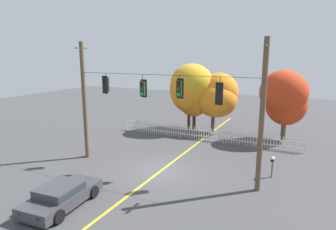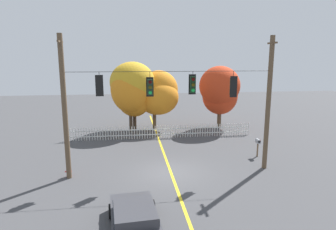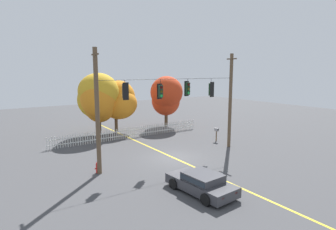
{
  "view_description": "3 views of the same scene",
  "coord_description": "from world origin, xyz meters",
  "px_view_note": "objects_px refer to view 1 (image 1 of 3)",
  "views": [
    {
      "loc": [
        8.14,
        -15.49,
        7.3
      ],
      "look_at": [
        0.24,
        0.62,
        3.61
      ],
      "focal_mm": 30.88,
      "sensor_mm": 36.0,
      "label": 1
    },
    {
      "loc": [
        -2.4,
        -16.85,
        6.98
      ],
      "look_at": [
        -0.03,
        1.09,
        3.4
      ],
      "focal_mm": 31.38,
      "sensor_mm": 36.0,
      "label": 2
    },
    {
      "loc": [
        -12.12,
        -17.39,
        6.77
      ],
      "look_at": [
        0.23,
        1.18,
        3.25
      ],
      "focal_mm": 29.9,
      "sensor_mm": 36.0,
      "label": 3
    }
  ],
  "objects_px": {
    "autumn_maple_mid": "(193,88)",
    "autumn_maple_far_west": "(285,98)",
    "roadside_mailbox": "(273,161)",
    "traffic_signal_westbound_side": "(106,84)",
    "autumn_maple_near_fence": "(191,92)",
    "traffic_signal_eastbound_side": "(143,88)",
    "traffic_signal_northbound_secondary": "(179,89)",
    "traffic_signal_southbound_primary": "(220,93)",
    "parked_car": "(61,195)",
    "fire_hydrant": "(88,151)",
    "autumn_oak_far_east": "(218,95)"
  },
  "relations": [
    {
      "from": "traffic_signal_eastbound_side",
      "to": "parked_car",
      "type": "bearing_deg",
      "value": -100.3
    },
    {
      "from": "autumn_maple_near_fence",
      "to": "traffic_signal_southbound_primary",
      "type": "bearing_deg",
      "value": -60.84
    },
    {
      "from": "traffic_signal_northbound_secondary",
      "to": "autumn_maple_near_fence",
      "type": "distance_m",
      "value": 11.18
    },
    {
      "from": "traffic_signal_westbound_side",
      "to": "autumn_maple_near_fence",
      "type": "bearing_deg",
      "value": 79.73
    },
    {
      "from": "traffic_signal_southbound_primary",
      "to": "traffic_signal_eastbound_side",
      "type": "bearing_deg",
      "value": 179.78
    },
    {
      "from": "traffic_signal_westbound_side",
      "to": "parked_car",
      "type": "distance_m",
      "value": 7.91
    },
    {
      "from": "autumn_maple_mid",
      "to": "autumn_maple_far_west",
      "type": "height_order",
      "value": "autumn_maple_mid"
    },
    {
      "from": "traffic_signal_eastbound_side",
      "to": "traffic_signal_southbound_primary",
      "type": "height_order",
      "value": "same"
    },
    {
      "from": "autumn_maple_near_fence",
      "to": "parked_car",
      "type": "xyz_separation_m",
      "value": [
        -0.17,
        -16.58,
        -3.26
      ]
    },
    {
      "from": "traffic_signal_eastbound_side",
      "to": "traffic_signal_southbound_primary",
      "type": "bearing_deg",
      "value": -0.22
    },
    {
      "from": "autumn_maple_mid",
      "to": "fire_hydrant",
      "type": "distance_m",
      "value": 12.17
    },
    {
      "from": "autumn_maple_near_fence",
      "to": "traffic_signal_eastbound_side",
      "type": "bearing_deg",
      "value": -84.96
    },
    {
      "from": "parked_car",
      "to": "autumn_maple_mid",
      "type": "bearing_deg",
      "value": 89.39
    },
    {
      "from": "traffic_signal_eastbound_side",
      "to": "autumn_oak_far_east",
      "type": "relative_size",
      "value": 0.25
    },
    {
      "from": "autumn_oak_far_east",
      "to": "traffic_signal_southbound_primary",
      "type": "bearing_deg",
      "value": -73.2
    },
    {
      "from": "autumn_maple_mid",
      "to": "roadside_mailbox",
      "type": "distance_m",
      "value": 12.81
    },
    {
      "from": "autumn_oak_far_east",
      "to": "autumn_maple_far_west",
      "type": "height_order",
      "value": "autumn_maple_far_west"
    },
    {
      "from": "autumn_maple_near_fence",
      "to": "autumn_oak_far_east",
      "type": "bearing_deg",
      "value": 12.87
    },
    {
      "from": "traffic_signal_westbound_side",
      "to": "autumn_oak_far_east",
      "type": "distance_m",
      "value": 12.1
    },
    {
      "from": "traffic_signal_westbound_side",
      "to": "fire_hydrant",
      "type": "height_order",
      "value": "traffic_signal_westbound_side"
    },
    {
      "from": "traffic_signal_westbound_side",
      "to": "autumn_maple_mid",
      "type": "xyz_separation_m",
      "value": [
        1.92,
        11.04,
        -1.23
      ]
    },
    {
      "from": "autumn_maple_mid",
      "to": "autumn_maple_far_west",
      "type": "distance_m",
      "value": 8.49
    },
    {
      "from": "traffic_signal_northbound_secondary",
      "to": "fire_hydrant",
      "type": "height_order",
      "value": "traffic_signal_northbound_secondary"
    },
    {
      "from": "traffic_signal_eastbound_side",
      "to": "autumn_maple_mid",
      "type": "relative_size",
      "value": 0.22
    },
    {
      "from": "autumn_maple_mid",
      "to": "parked_car",
      "type": "relative_size",
      "value": 1.53
    },
    {
      "from": "autumn_maple_mid",
      "to": "roadside_mailbox",
      "type": "bearing_deg",
      "value": -45.61
    },
    {
      "from": "traffic_signal_eastbound_side",
      "to": "parked_car",
      "type": "relative_size",
      "value": 0.34
    },
    {
      "from": "traffic_signal_eastbound_side",
      "to": "autumn_maple_mid",
      "type": "height_order",
      "value": "autumn_maple_mid"
    },
    {
      "from": "fire_hydrant",
      "to": "roadside_mailbox",
      "type": "height_order",
      "value": "roadside_mailbox"
    },
    {
      "from": "traffic_signal_westbound_side",
      "to": "autumn_maple_far_west",
      "type": "distance_m",
      "value": 15.06
    },
    {
      "from": "autumn_maple_near_fence",
      "to": "traffic_signal_northbound_secondary",
      "type": "bearing_deg",
      "value": -71.93
    },
    {
      "from": "traffic_signal_southbound_primary",
      "to": "fire_hydrant",
      "type": "distance_m",
      "value": 11.0
    },
    {
      "from": "autumn_oak_far_east",
      "to": "traffic_signal_westbound_side",
      "type": "bearing_deg",
      "value": -111.74
    },
    {
      "from": "traffic_signal_southbound_primary",
      "to": "autumn_maple_far_west",
      "type": "bearing_deg",
      "value": 76.42
    },
    {
      "from": "autumn_maple_mid",
      "to": "fire_hydrant",
      "type": "xyz_separation_m",
      "value": [
        -3.98,
        -10.84,
        -3.83
      ]
    },
    {
      "from": "traffic_signal_southbound_primary",
      "to": "traffic_signal_westbound_side",
      "type": "bearing_deg",
      "value": 180.0
    },
    {
      "from": "traffic_signal_eastbound_side",
      "to": "autumn_maple_far_west",
      "type": "bearing_deg",
      "value": 54.9
    },
    {
      "from": "traffic_signal_northbound_secondary",
      "to": "autumn_oak_far_east",
      "type": "bearing_deg",
      "value": 94.68
    },
    {
      "from": "autumn_maple_mid",
      "to": "autumn_maple_far_west",
      "type": "xyz_separation_m",
      "value": [
        8.47,
        -0.27,
        -0.42
      ]
    },
    {
      "from": "traffic_signal_eastbound_side",
      "to": "traffic_signal_southbound_primary",
      "type": "xyz_separation_m",
      "value": [
        4.95,
        -0.02,
        -0.03
      ]
    },
    {
      "from": "autumn_oak_far_east",
      "to": "traffic_signal_eastbound_side",
      "type": "bearing_deg",
      "value": -98.18
    },
    {
      "from": "traffic_signal_southbound_primary",
      "to": "autumn_maple_mid",
      "type": "bearing_deg",
      "value": 118.01
    },
    {
      "from": "roadside_mailbox",
      "to": "traffic_signal_westbound_side",
      "type": "bearing_deg",
      "value": -168.46
    },
    {
      "from": "traffic_signal_eastbound_side",
      "to": "autumn_oak_far_east",
      "type": "xyz_separation_m",
      "value": [
        1.6,
        11.1,
        -1.65
      ]
    },
    {
      "from": "autumn_oak_far_east",
      "to": "autumn_maple_mid",
      "type": "bearing_deg",
      "value": -178.16
    },
    {
      "from": "autumn_maple_mid",
      "to": "parked_car",
      "type": "distance_m",
      "value": 17.45
    },
    {
      "from": "traffic_signal_northbound_secondary",
      "to": "roadside_mailbox",
      "type": "bearing_deg",
      "value": 22.2
    },
    {
      "from": "autumn_oak_far_east",
      "to": "roadside_mailbox",
      "type": "relative_size",
      "value": 4.44
    },
    {
      "from": "autumn_maple_mid",
      "to": "autumn_oak_far_east",
      "type": "xyz_separation_m",
      "value": [
        2.51,
        0.08,
        -0.55
      ]
    },
    {
      "from": "traffic_signal_eastbound_side",
      "to": "traffic_signal_southbound_primary",
      "type": "distance_m",
      "value": 4.95
    }
  ]
}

